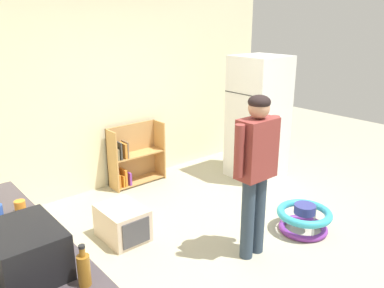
{
  "coord_description": "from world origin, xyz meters",
  "views": [
    {
      "loc": [
        -2.73,
        -2.39,
        2.29
      ],
      "look_at": [
        -0.12,
        0.68,
        0.98
      ],
      "focal_mm": 36.78,
      "sensor_mm": 36.0,
      "label": 1
    }
  ],
  "objects_px": {
    "baby_walker": "(304,218)",
    "refrigerator": "(258,118)",
    "pet_carrier": "(123,223)",
    "bookshelf": "(132,158)",
    "orange_cup": "(20,207)",
    "amber_bottle": "(84,269)",
    "standing_person": "(256,163)",
    "microwave": "(27,250)"
  },
  "relations": [
    {
      "from": "baby_walker",
      "to": "amber_bottle",
      "type": "distance_m",
      "value": 2.9
    },
    {
      "from": "refrigerator",
      "to": "pet_carrier",
      "type": "relative_size",
      "value": 3.22
    },
    {
      "from": "baby_walker",
      "to": "orange_cup",
      "type": "distance_m",
      "value": 2.93
    },
    {
      "from": "microwave",
      "to": "orange_cup",
      "type": "relative_size",
      "value": 5.05
    },
    {
      "from": "bookshelf",
      "to": "orange_cup",
      "type": "height_order",
      "value": "orange_cup"
    },
    {
      "from": "amber_bottle",
      "to": "microwave",
      "type": "bearing_deg",
      "value": 121.59
    },
    {
      "from": "refrigerator",
      "to": "microwave",
      "type": "xyz_separation_m",
      "value": [
        -3.78,
        -1.54,
        0.15
      ]
    },
    {
      "from": "bookshelf",
      "to": "amber_bottle",
      "type": "relative_size",
      "value": 3.46
    },
    {
      "from": "pet_carrier",
      "to": "microwave",
      "type": "relative_size",
      "value": 1.15
    },
    {
      "from": "pet_carrier",
      "to": "bookshelf",
      "type": "bearing_deg",
      "value": 53.54
    },
    {
      "from": "standing_person",
      "to": "baby_walker",
      "type": "xyz_separation_m",
      "value": [
        0.78,
        -0.08,
        -0.82
      ]
    },
    {
      "from": "bookshelf",
      "to": "microwave",
      "type": "relative_size",
      "value": 1.77
    },
    {
      "from": "microwave",
      "to": "amber_bottle",
      "type": "xyz_separation_m",
      "value": [
        0.19,
        -0.31,
        -0.04
      ]
    },
    {
      "from": "baby_walker",
      "to": "pet_carrier",
      "type": "xyz_separation_m",
      "value": [
        -1.61,
        1.18,
        0.02
      ]
    },
    {
      "from": "bookshelf",
      "to": "standing_person",
      "type": "bearing_deg",
      "value": -91.29
    },
    {
      "from": "amber_bottle",
      "to": "pet_carrier",
      "type": "bearing_deg",
      "value": 54.59
    },
    {
      "from": "baby_walker",
      "to": "amber_bottle",
      "type": "relative_size",
      "value": 2.46
    },
    {
      "from": "pet_carrier",
      "to": "orange_cup",
      "type": "height_order",
      "value": "orange_cup"
    },
    {
      "from": "standing_person",
      "to": "baby_walker",
      "type": "height_order",
      "value": "standing_person"
    },
    {
      "from": "refrigerator",
      "to": "orange_cup",
      "type": "relative_size",
      "value": 18.74
    },
    {
      "from": "bookshelf",
      "to": "pet_carrier",
      "type": "bearing_deg",
      "value": -126.46
    },
    {
      "from": "bookshelf",
      "to": "orange_cup",
      "type": "xyz_separation_m",
      "value": [
        -2.02,
        -1.72,
        0.57
      ]
    },
    {
      "from": "refrigerator",
      "to": "pet_carrier",
      "type": "xyz_separation_m",
      "value": [
        -2.45,
        -0.26,
        -0.71
      ]
    },
    {
      "from": "bookshelf",
      "to": "baby_walker",
      "type": "xyz_separation_m",
      "value": [
        0.73,
        -2.38,
        -0.22
      ]
    },
    {
      "from": "refrigerator",
      "to": "orange_cup",
      "type": "bearing_deg",
      "value": -167.82
    },
    {
      "from": "pet_carrier",
      "to": "orange_cup",
      "type": "xyz_separation_m",
      "value": [
        -1.13,
        -0.52,
        0.77
      ]
    },
    {
      "from": "standing_person",
      "to": "pet_carrier",
      "type": "distance_m",
      "value": 1.6
    },
    {
      "from": "orange_cup",
      "to": "standing_person",
      "type": "bearing_deg",
      "value": -16.54
    },
    {
      "from": "refrigerator",
      "to": "orange_cup",
      "type": "distance_m",
      "value": 3.67
    },
    {
      "from": "bookshelf",
      "to": "standing_person",
      "type": "distance_m",
      "value": 2.38
    },
    {
      "from": "refrigerator",
      "to": "amber_bottle",
      "type": "distance_m",
      "value": 4.04
    },
    {
      "from": "orange_cup",
      "to": "pet_carrier",
      "type": "bearing_deg",
      "value": 24.58
    },
    {
      "from": "baby_walker",
      "to": "refrigerator",
      "type": "bearing_deg",
      "value": 59.64
    },
    {
      "from": "orange_cup",
      "to": "bookshelf",
      "type": "bearing_deg",
      "value": 40.41
    },
    {
      "from": "bookshelf",
      "to": "pet_carrier",
      "type": "distance_m",
      "value": 1.51
    },
    {
      "from": "standing_person",
      "to": "orange_cup",
      "type": "distance_m",
      "value": 2.05
    },
    {
      "from": "refrigerator",
      "to": "pet_carrier",
      "type": "height_order",
      "value": "refrigerator"
    },
    {
      "from": "amber_bottle",
      "to": "orange_cup",
      "type": "height_order",
      "value": "amber_bottle"
    },
    {
      "from": "refrigerator",
      "to": "microwave",
      "type": "relative_size",
      "value": 3.71
    },
    {
      "from": "refrigerator",
      "to": "pet_carrier",
      "type": "bearing_deg",
      "value": -174.04
    },
    {
      "from": "standing_person",
      "to": "pet_carrier",
      "type": "xyz_separation_m",
      "value": [
        -0.84,
        1.1,
        -0.8
      ]
    },
    {
      "from": "pet_carrier",
      "to": "standing_person",
      "type": "bearing_deg",
      "value": -52.8
    }
  ]
}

